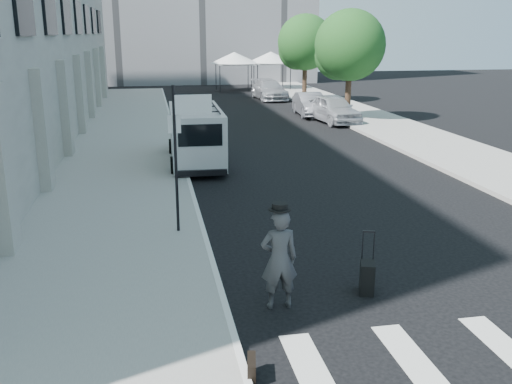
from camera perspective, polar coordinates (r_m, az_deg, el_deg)
name	(u,v)px	position (r m, az deg, el deg)	size (l,w,h in m)	color
ground	(319,282)	(11.57, 6.29, -8.97)	(120.00, 120.00, 0.00)	black
sidewalk_left	(126,141)	(26.49, -12.85, 5.03)	(4.50, 48.00, 0.15)	gray
sidewalk_right	(371,120)	(32.74, 11.40, 7.10)	(4.00, 56.00, 0.15)	gray
sign_pole	(185,128)	(13.44, -7.14, 6.35)	(1.03, 0.07, 3.50)	black
tree_near	(347,48)	(32.02, 9.11, 14.04)	(3.80, 3.83, 6.03)	black
tree_far	(303,44)	(40.62, 4.76, 14.49)	(3.80, 3.83, 6.03)	black
tent_left	(234,58)	(48.61, -2.18, 13.24)	(4.00, 4.00, 3.20)	black
tent_right	(271,57)	(49.67, 1.48, 13.30)	(4.00, 4.00, 3.20)	black
businessman	(279,259)	(10.19, 2.33, -6.74)	(0.67, 0.44, 1.85)	#3D3D40
briefcase	(252,369)	(8.52, -0.45, -17.30)	(0.12, 0.44, 0.34)	black
suitcase	(367,277)	(11.16, 11.05, -8.37)	(0.39, 0.49, 1.18)	black
cargo_van	(196,135)	(21.52, -6.05, 5.70)	(2.08, 5.60, 2.11)	silver
parked_car_a	(333,109)	(31.74, 7.75, 8.23)	(1.77, 4.40, 1.50)	#AEB0B7
parked_car_b	(310,104)	(34.22, 5.41, 8.71)	(1.42, 4.08, 1.35)	slate
parked_car_c	(269,90)	(42.45, 1.32, 10.17)	(1.97, 4.84, 1.40)	#9C9DA4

